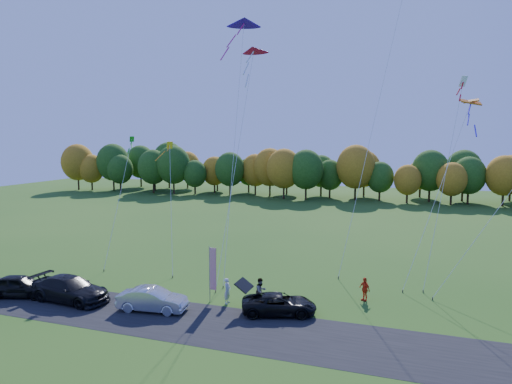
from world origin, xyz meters
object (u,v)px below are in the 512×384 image
(black_suv, at_px, (279,304))
(person_east, at_px, (365,289))
(silver_sedan, at_px, (153,299))
(feather_flag, at_px, (212,268))

(black_suv, distance_m, person_east, 6.56)
(black_suv, bearing_deg, person_east, -67.13)
(silver_sedan, distance_m, feather_flag, 4.42)
(silver_sedan, bearing_deg, black_suv, -82.48)
(person_east, bearing_deg, black_suv, -97.53)
(black_suv, xyz_separation_m, silver_sedan, (-8.03, -2.16, 0.09))
(silver_sedan, xyz_separation_m, feather_flag, (3.06, 2.73, 1.64))
(black_suv, bearing_deg, silver_sedan, 87.14)
(silver_sedan, height_order, feather_flag, feather_flag)
(person_east, xyz_separation_m, feather_flag, (-9.93, -3.70, 1.57))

